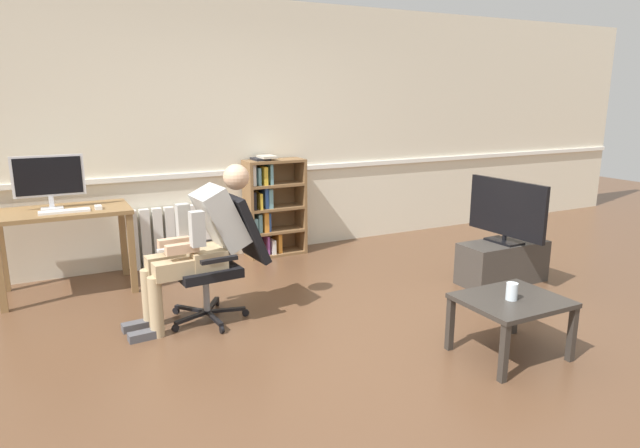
{
  "coord_description": "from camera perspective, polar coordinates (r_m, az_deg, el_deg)",
  "views": [
    {
      "loc": [
        -1.83,
        -3.03,
        1.73
      ],
      "look_at": [
        0.15,
        0.85,
        0.7
      ],
      "focal_mm": 30.76,
      "sensor_mm": 36.0,
      "label": 1
    }
  ],
  "objects": [
    {
      "name": "ground_plane",
      "position": [
        3.94,
        3.78,
        -12.78
      ],
      "size": [
        18.0,
        18.0,
        0.0
      ],
      "primitive_type": "plane",
      "color": "brown"
    },
    {
      "name": "back_wall",
      "position": [
        5.98,
        -9.3,
        9.46
      ],
      "size": [
        12.0,
        0.13,
        2.7
      ],
      "color": "beige",
      "rests_on": "ground_plane"
    },
    {
      "name": "computer_desk",
      "position": [
        5.29,
        -25.11,
        0.12
      ],
      "size": [
        1.1,
        0.63,
        0.76
      ],
      "color": "olive",
      "rests_on": "ground_plane"
    },
    {
      "name": "imac_monitor",
      "position": [
        5.3,
        -26.39,
        4.32
      ],
      "size": [
        0.58,
        0.14,
        0.47
      ],
      "color": "silver",
      "rests_on": "computer_desk"
    },
    {
      "name": "keyboard",
      "position": [
        5.13,
        -25.05,
        1.21
      ],
      "size": [
        0.4,
        0.12,
        0.02
      ],
      "primitive_type": "cube",
      "color": "white",
      "rests_on": "computer_desk"
    },
    {
      "name": "computer_mouse",
      "position": [
        5.16,
        -22.07,
        1.63
      ],
      "size": [
        0.06,
        0.1,
        0.03
      ],
      "primitive_type": "cube",
      "color": "white",
      "rests_on": "computer_desk"
    },
    {
      "name": "bookshelf",
      "position": [
        6.01,
        -5.19,
        1.71
      ],
      "size": [
        0.65,
        0.29,
        1.1
      ],
      "color": "brown",
      "rests_on": "ground_plane"
    },
    {
      "name": "radiator",
      "position": [
        5.85,
        -15.31,
        -1.25
      ],
      "size": [
        0.83,
        0.08,
        0.62
      ],
      "color": "white",
      "rests_on": "ground_plane"
    },
    {
      "name": "office_chair",
      "position": [
        4.35,
        -10.06,
        -2.98
      ],
      "size": [
        0.79,
        0.62,
        0.98
      ],
      "rotation": [
        0.0,
        0.0,
        -1.49
      ],
      "color": "black",
      "rests_on": "ground_plane"
    },
    {
      "name": "person_seated",
      "position": [
        4.26,
        -12.32,
        -1.69
      ],
      "size": [
        1.02,
        0.41,
        1.21
      ],
      "rotation": [
        0.0,
        0.0,
        -1.49
      ],
      "color": "tan",
      "rests_on": "ground_plane"
    },
    {
      "name": "tv_stand",
      "position": [
        5.43,
        18.44,
        -3.8
      ],
      "size": [
        0.85,
        0.37,
        0.39
      ],
      "color": "#3D3833",
      "rests_on": "ground_plane"
    },
    {
      "name": "tv_screen",
      "position": [
        5.32,
        18.84,
        1.39
      ],
      "size": [
        0.22,
        0.86,
        0.58
      ],
      "rotation": [
        0.0,
        0.0,
        1.62
      ],
      "color": "black",
      "rests_on": "tv_stand"
    },
    {
      "name": "coffee_table",
      "position": [
        3.91,
        19.31,
        -8.07
      ],
      "size": [
        0.67,
        0.56,
        0.41
      ],
      "color": "#332D28",
      "rests_on": "ground_plane"
    },
    {
      "name": "drinking_glass",
      "position": [
        3.84,
        19.33,
        -6.64
      ],
      "size": [
        0.08,
        0.08,
        0.12
      ],
      "primitive_type": "cylinder",
      "color": "silver",
      "rests_on": "coffee_table"
    }
  ]
}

